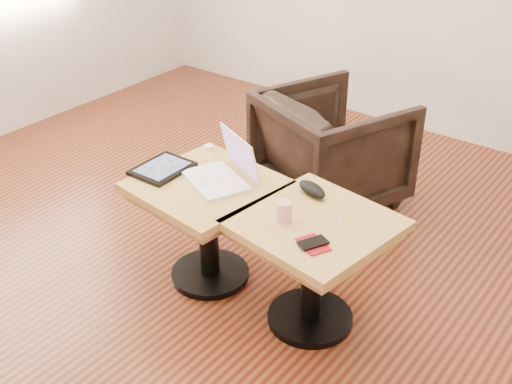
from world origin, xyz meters
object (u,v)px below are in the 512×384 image
Objects in this scene: laptop at (223,172)px; armchair at (332,149)px; striped_cup at (284,211)px; side_table_left at (207,207)px; side_table_right at (314,247)px.

laptop is 0.97m from armchair.
laptop is 4.54× the size of striped_cup.
laptop is at bearing 110.08° from armchair.
striped_cup is 1.14m from armchair.
armchair is (0.07, 1.00, -0.07)m from side_table_left.
armchair is (-0.50, 0.97, -0.07)m from side_table_right.
laptop is (0.05, 0.06, 0.18)m from side_table_left.
side_table_left is at bearing -168.93° from side_table_right.
striped_cup reaches higher than side_table_left.
side_table_right is 0.22m from striped_cup.
side_table_left is at bearing -103.68° from laptop.
side_table_left is 1.68× the size of laptop.
striped_cup is at bearing 9.28° from laptop.
side_table_right is at bearing 33.46° from striped_cup.
laptop is 0.53× the size of armchair.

